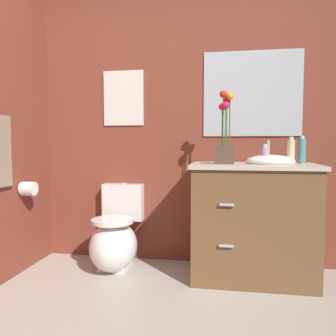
% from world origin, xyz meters
% --- Properties ---
extents(wall_back, '(3.93, 0.05, 2.50)m').
position_xyz_m(wall_back, '(0.20, 1.61, 1.25)').
color(wall_back, brown).
rests_on(wall_back, ground_plane).
extents(toilet, '(0.38, 0.59, 0.69)m').
position_xyz_m(toilet, '(-0.54, 1.31, 0.24)').
color(toilet, white).
rests_on(toilet, ground_plane).
extents(vanity_cabinet, '(0.94, 0.56, 1.07)m').
position_xyz_m(vanity_cabinet, '(0.57, 1.28, 0.46)').
color(vanity_cabinet, brown).
rests_on(vanity_cabinet, ground_plane).
extents(flower_vase, '(0.14, 0.14, 0.55)m').
position_xyz_m(flower_vase, '(0.34, 1.24, 1.06)').
color(flower_vase, '#4C3D2D').
rests_on(flower_vase, vanity_cabinet).
extents(soap_bottle, '(0.06, 0.06, 0.15)m').
position_xyz_m(soap_bottle, '(0.64, 1.26, 0.95)').
color(soap_bottle, '#B28CBF').
rests_on(soap_bottle, vanity_cabinet).
extents(lotion_bottle, '(0.06, 0.06, 0.21)m').
position_xyz_m(lotion_bottle, '(0.93, 1.39, 0.98)').
color(lotion_bottle, teal).
rests_on(lotion_bottle, vanity_cabinet).
extents(hand_wash_bottle, '(0.05, 0.05, 0.20)m').
position_xyz_m(hand_wash_bottle, '(0.84, 1.33, 0.98)').
color(hand_wash_bottle, beige).
rests_on(hand_wash_bottle, vanity_cabinet).
extents(wall_poster, '(0.36, 0.01, 0.48)m').
position_xyz_m(wall_poster, '(-0.54, 1.58, 1.44)').
color(wall_poster, silver).
extents(wall_mirror, '(0.80, 0.01, 0.70)m').
position_xyz_m(wall_mirror, '(0.56, 1.58, 1.45)').
color(wall_mirror, '#B2BCC6').
extents(toilet_paper_roll, '(0.11, 0.11, 0.11)m').
position_xyz_m(toilet_paper_roll, '(-1.19, 1.11, 0.68)').
color(toilet_paper_roll, white).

